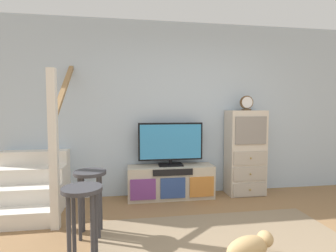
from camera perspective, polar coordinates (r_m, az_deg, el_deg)
name	(u,v)px	position (r m, az deg, el deg)	size (l,w,h in m)	color
back_wall	(187,109)	(4.12, 4.18, 3.78)	(6.40, 0.12, 2.70)	#A8BCD1
media_console	(171,182)	(3.96, 0.65, -12.39)	(1.30, 0.38, 0.49)	#BCB29E
television	(171,143)	(3.86, 0.60, -3.80)	(0.98, 0.22, 0.65)	black
side_cabinet	(245,153)	(4.23, 16.90, -5.71)	(0.58, 0.38, 1.33)	beige
desk_clock	(247,103)	(4.16, 17.16, 4.91)	(0.20, 0.08, 0.23)	#4C3823
staircase	(35,179)	(4.11, -27.58, -10.46)	(1.00, 1.36, 2.20)	silver
bar_stool_near	(82,207)	(2.38, -18.59, -16.88)	(0.34, 0.34, 0.70)	#333338
bar_stool_far	(90,188)	(2.90, -17.00, -13.04)	(0.34, 0.34, 0.70)	#333338
dog	(250,247)	(2.63, 17.85, -24.41)	(0.53, 0.32, 0.23)	tan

